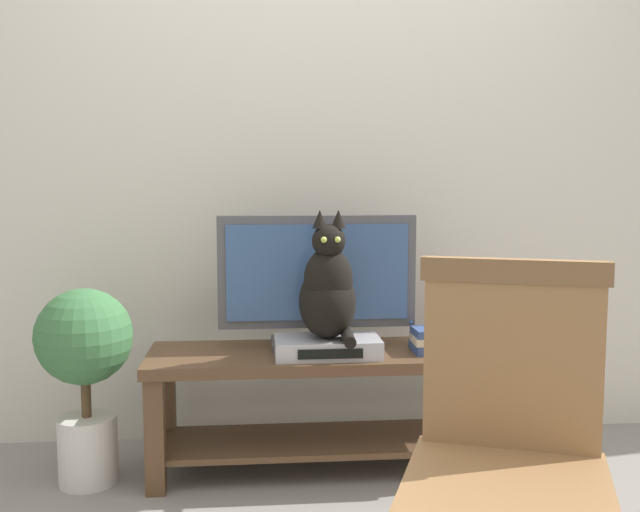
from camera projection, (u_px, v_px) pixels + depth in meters
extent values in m
cube|color=beige|center=(315.00, 120.00, 3.18)|extent=(7.00, 0.12, 2.80)
cube|color=#513823|center=(319.00, 357.00, 2.83)|extent=(1.32, 0.45, 0.04)
cube|color=#513823|center=(155.00, 436.00, 2.63)|extent=(0.07, 0.07, 0.43)
cube|color=#513823|center=(484.00, 426.00, 2.74)|extent=(0.07, 0.07, 0.43)
cube|color=#513823|center=(167.00, 406.00, 2.98)|extent=(0.07, 0.07, 0.43)
cube|color=#513823|center=(458.00, 398.00, 3.08)|extent=(0.07, 0.07, 0.43)
cube|color=#513823|center=(319.00, 441.00, 2.87)|extent=(1.22, 0.37, 0.02)
cube|color=#4C4C51|center=(317.00, 343.00, 2.90)|extent=(0.37, 0.20, 0.03)
cube|color=#4C4C51|center=(317.00, 333.00, 2.90)|extent=(0.06, 0.04, 0.05)
cube|color=#4C4C51|center=(317.00, 271.00, 2.87)|extent=(0.78, 0.05, 0.44)
cube|color=#385684|center=(318.00, 272.00, 2.84)|extent=(0.71, 0.01, 0.38)
sphere|color=#2672F2|center=(411.00, 322.00, 2.90)|extent=(0.01, 0.01, 0.01)
cube|color=#ADADB2|center=(328.00, 347.00, 2.75)|extent=(0.40, 0.22, 0.07)
cube|color=black|center=(331.00, 354.00, 2.63)|extent=(0.24, 0.01, 0.04)
ellipsoid|color=black|center=(328.00, 302.00, 2.73)|extent=(0.21, 0.26, 0.27)
ellipsoid|color=black|center=(329.00, 280.00, 2.69)|extent=(0.18, 0.17, 0.25)
sphere|color=black|center=(329.00, 241.00, 2.66)|extent=(0.12, 0.12, 0.12)
cone|color=black|center=(320.00, 219.00, 2.65)|extent=(0.06, 0.06, 0.07)
cone|color=black|center=(338.00, 219.00, 2.65)|extent=(0.06, 0.06, 0.07)
sphere|color=#B2C64C|center=(324.00, 240.00, 2.60)|extent=(0.02, 0.02, 0.02)
sphere|color=#B2C64C|center=(338.00, 240.00, 2.60)|extent=(0.02, 0.02, 0.02)
cylinder|color=black|center=(348.00, 337.00, 2.66)|extent=(0.05, 0.21, 0.04)
cube|color=olive|center=(507.00, 488.00, 1.66)|extent=(0.60, 0.60, 0.04)
cube|color=olive|center=(512.00, 354.00, 1.84)|extent=(0.42, 0.19, 0.48)
cube|color=brown|center=(514.00, 271.00, 1.81)|extent=(0.45, 0.21, 0.06)
cube|color=#33477A|center=(437.00, 347.00, 2.82)|extent=(0.19, 0.16, 0.04)
cube|color=beige|center=(437.00, 339.00, 2.81)|extent=(0.19, 0.15, 0.03)
cube|color=#33477A|center=(441.00, 332.00, 2.81)|extent=(0.22, 0.14, 0.03)
cylinder|color=beige|center=(88.00, 450.00, 2.73)|extent=(0.22, 0.22, 0.26)
cylinder|color=#332319|center=(87.00, 419.00, 2.72)|extent=(0.20, 0.20, 0.02)
cylinder|color=#4C3823|center=(86.00, 395.00, 2.71)|extent=(0.04, 0.04, 0.16)
sphere|color=#386B3D|center=(84.00, 336.00, 2.69)|extent=(0.36, 0.36, 0.36)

